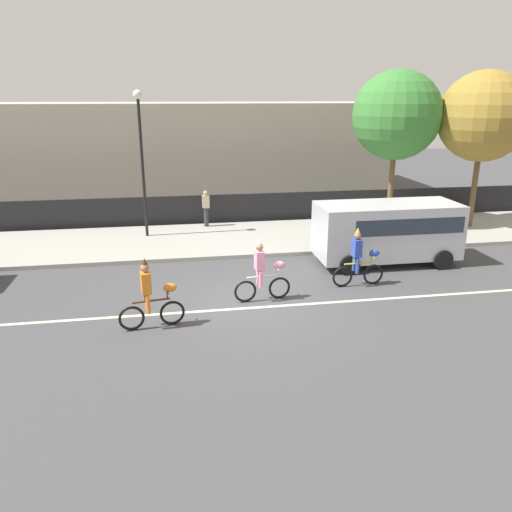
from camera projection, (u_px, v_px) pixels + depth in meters
name	position (u px, v px, depth m)	size (l,w,h in m)	color
ground_plane	(252.00, 301.00, 14.75)	(80.00, 80.00, 0.00)	#424244
road_centre_line	(255.00, 308.00, 14.28)	(36.00, 0.14, 0.01)	beige
sidewalk_curb	(228.00, 239.00, 20.83)	(60.00, 5.00, 0.15)	#9E9B93
fence_line	(220.00, 209.00, 23.36)	(40.00, 0.08, 1.40)	black
building_backdrop	(150.00, 149.00, 30.28)	(28.00, 8.00, 5.38)	#B2A899
parade_cyclist_orange	(152.00, 297.00, 12.83)	(1.71, 0.53, 1.92)	black
parade_cyclist_pink	(263.00, 273.00, 14.56)	(1.72, 0.50, 1.92)	black
parade_cyclist_cobalt	(359.00, 261.00, 15.70)	(1.72, 0.50, 1.92)	black
parked_van_silver	(389.00, 229.00, 17.74)	(5.00, 2.22, 2.18)	silver
street_lamp_post	(141.00, 143.00, 19.88)	(0.36, 0.36, 5.86)	black
street_tree_near_lamp	(484.00, 117.00, 21.11)	(3.81, 3.81, 6.70)	brown
street_tree_far_corner	(397.00, 115.00, 21.55)	(3.83, 3.83, 6.74)	brown
pedestrian_onlooker	(206.00, 207.00, 22.30)	(0.32, 0.20, 1.62)	#33333D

